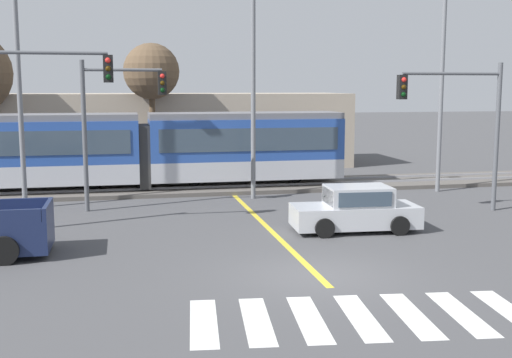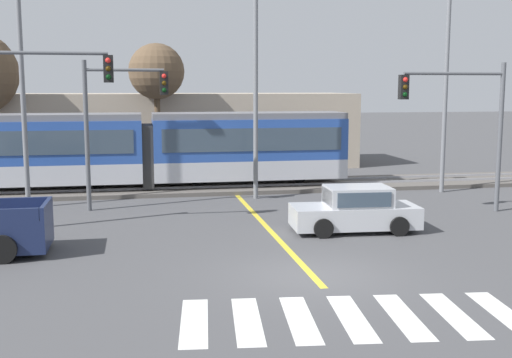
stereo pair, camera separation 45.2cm
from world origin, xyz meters
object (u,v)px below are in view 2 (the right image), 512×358
traffic_light_mid_left (28,105)px  bare_tree_west (157,72)px  traffic_light_mid_right (465,113)px  street_lamp_east (449,73)px  light_rail_tram (147,147)px  street_lamp_centre (261,74)px  street_lamp_west (27,79)px  traffic_light_far_left (115,112)px  sedan_crossing (355,211)px

traffic_light_mid_left → bare_tree_west: (4.61, 13.34, 1.35)m
traffic_light_mid_right → street_lamp_east: (1.68, 4.68, 1.58)m
light_rail_tram → street_lamp_centre: (4.76, -2.86, 3.28)m
street_lamp_west → street_lamp_east: street_lamp_east is taller
traffic_light_far_left → street_lamp_west: 3.73m
traffic_light_far_left → street_lamp_centre: street_lamp_centre is taller
bare_tree_west → traffic_light_mid_right: bearing=-49.5°
light_rail_tram → traffic_light_mid_left: (-3.94, -7.77, 2.18)m
bare_tree_west → traffic_light_mid_left: bearing=-109.1°
light_rail_tram → street_lamp_west: bearing=-144.3°
traffic_light_far_left → street_lamp_centre: 6.40m
sedan_crossing → street_lamp_centre: bearing=105.3°
sedan_crossing → traffic_light_mid_left: 11.34m
traffic_light_mid_left → street_lamp_centre: bearing=29.5°
street_lamp_centre → bare_tree_west: bearing=115.9°
sedan_crossing → light_rail_tram: bearing=124.3°
traffic_light_mid_left → street_lamp_east: bearing=16.1°
light_rail_tram → sedan_crossing: (6.65, -9.76, -1.35)m
street_lamp_west → street_lamp_east: 18.09m
traffic_light_mid_right → street_lamp_east: bearing=70.3°
traffic_light_mid_left → bare_tree_west: bare_tree_west is taller
traffic_light_mid_right → street_lamp_centre: bearing=146.9°
street_lamp_west → bare_tree_west: bearing=59.2°
street_lamp_east → light_rail_tram: bearing=168.4°
sedan_crossing → traffic_light_far_left: 10.09m
street_lamp_west → traffic_light_mid_left: bearing=-81.1°
sedan_crossing → street_lamp_west: street_lamp_west is taller
light_rail_tram → traffic_light_far_left: 4.90m
street_lamp_west → street_lamp_centre: bearing=2.9°
traffic_light_mid_left → street_lamp_west: street_lamp_west is taller
street_lamp_west → bare_tree_west: size_ratio=1.27×
sedan_crossing → street_lamp_west: bearing=150.4°
light_rail_tram → bare_tree_west: (0.67, 5.56, 3.53)m
sedan_crossing → traffic_light_mid_right: bearing=24.5°
traffic_light_far_left → bare_tree_west: bare_tree_west is taller
traffic_light_mid_right → bare_tree_west: size_ratio=0.80×
traffic_light_mid_left → street_lamp_west: bearing=98.9°
light_rail_tram → street_lamp_west: street_lamp_west is taller
bare_tree_west → sedan_crossing: bearing=-68.7°
light_rail_tram → sedan_crossing: light_rail_tram is taller
street_lamp_west → bare_tree_west: (5.31, 8.90, 0.48)m
traffic_light_mid_left → street_lamp_centre: 10.06m
traffic_light_far_left → bare_tree_west: size_ratio=0.81×
traffic_light_far_left → street_lamp_centre: (6.04, 1.52, 1.48)m
traffic_light_far_left → street_lamp_west: street_lamp_west is taller
sedan_crossing → traffic_light_far_left: (-7.94, 5.38, 3.15)m
traffic_light_mid_left → light_rail_tram: bearing=63.1°
street_lamp_east → bare_tree_west: 15.24m
street_lamp_east → bare_tree_west: (-12.77, 8.32, 0.17)m
traffic_light_far_left → traffic_light_mid_left: bearing=-128.0°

